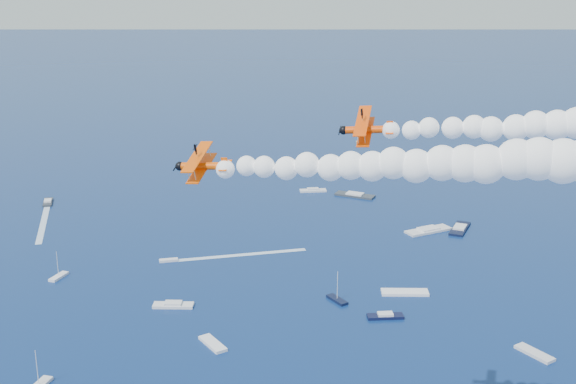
# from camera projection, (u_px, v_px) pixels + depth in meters

# --- Properties ---
(biplane_lead) EXTENTS (7.73, 9.39, 7.72)m
(biplane_lead) POSITION_uv_depth(u_px,v_px,m) (367.00, 130.00, 99.57)
(biplane_lead) COLOR #FD4705
(biplane_trail) EXTENTS (7.57, 9.18, 7.19)m
(biplane_trail) POSITION_uv_depth(u_px,v_px,m) (203.00, 166.00, 93.19)
(biplane_trail) COLOR #F95205
(smoke_trail_trail) EXTENTS (63.71, 10.67, 11.13)m
(smoke_trail_trail) POSITION_uv_depth(u_px,v_px,m) (465.00, 163.00, 85.13)
(smoke_trail_trail) COLOR white
(spectator_boats) EXTENTS (236.42, 174.22, 0.70)m
(spectator_boats) POSITION_uv_depth(u_px,v_px,m) (389.00, 275.00, 205.63)
(spectator_boats) COLOR #282E36
(spectator_boats) RESTS_ON ground
(boat_wakes) EXTENTS (228.66, 119.87, 0.04)m
(boat_wakes) POSITION_uv_depth(u_px,v_px,m) (292.00, 293.00, 195.35)
(boat_wakes) COLOR white
(boat_wakes) RESTS_ON ground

